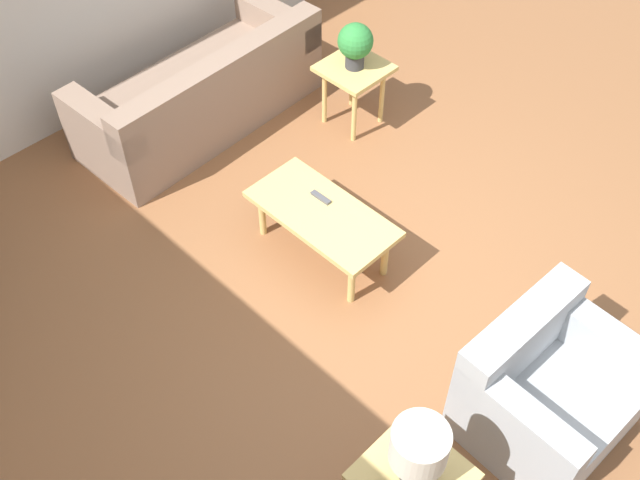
# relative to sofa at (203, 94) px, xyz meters

# --- Properties ---
(ground_plane) EXTENTS (14.00, 14.00, 0.00)m
(ground_plane) POSITION_rel_sofa_xyz_m (-2.21, 0.29, -0.29)
(ground_plane) COLOR #8E5B38
(sofa) EXTENTS (0.92, 2.08, 0.76)m
(sofa) POSITION_rel_sofa_xyz_m (0.00, 0.00, 0.00)
(sofa) COLOR gray
(sofa) RESTS_ON ground_plane
(armchair) EXTENTS (0.81, 0.93, 0.80)m
(armchair) POSITION_rel_sofa_xyz_m (-3.51, 0.39, 0.03)
(armchair) COLOR #A8ADB2
(armchair) RESTS_ON ground_plane
(coffee_table) EXTENTS (1.05, 0.51, 0.41)m
(coffee_table) POSITION_rel_sofa_xyz_m (-1.70, 0.34, 0.07)
(coffee_table) COLOR tan
(coffee_table) RESTS_ON ground_plane
(side_table_plant) EXTENTS (0.50, 0.50, 0.55)m
(side_table_plant) POSITION_rel_sofa_xyz_m (-0.85, -0.87, 0.16)
(side_table_plant) COLOR tan
(side_table_plant) RESTS_ON ground_plane
(potted_plant) EXTENTS (0.28, 0.28, 0.37)m
(potted_plant) POSITION_rel_sofa_xyz_m (-0.85, -0.87, 0.47)
(potted_plant) COLOR #333338
(potted_plant) RESTS_ON side_table_plant
(table_lamp) EXTENTS (0.28, 0.28, 0.41)m
(table_lamp) POSITION_rel_sofa_xyz_m (-3.35, 1.38, 0.52)
(table_lamp) COLOR #333333
(table_lamp) RESTS_ON side_table_lamp
(remote_control) EXTENTS (0.16, 0.04, 0.02)m
(remote_control) POSITION_rel_sofa_xyz_m (-1.60, 0.26, 0.13)
(remote_control) COLOR #4C4C51
(remote_control) RESTS_ON coffee_table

